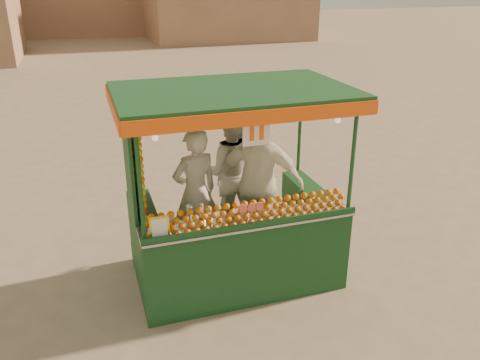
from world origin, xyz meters
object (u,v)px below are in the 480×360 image
object	(u,v)px
juice_cart	(231,224)
vendor_right	(260,183)
vendor_middle	(230,172)
vendor_left	(195,192)

from	to	relation	value
juice_cart	vendor_right	world-z (taller)	juice_cart
juice_cart	vendor_middle	distance (m)	0.81
vendor_left	vendor_right	xyz separation A→B (m)	(0.75, -0.22, 0.11)
vendor_left	vendor_middle	size ratio (longest dim) A/B	0.90
vendor_middle	vendor_right	world-z (taller)	vendor_right
vendor_middle	vendor_left	bearing A→B (deg)	39.86
vendor_right	vendor_middle	bearing A→B (deg)	-37.30
juice_cart	vendor_right	distance (m)	0.61
juice_cart	vendor_middle	bearing A→B (deg)	73.92
vendor_left	vendor_middle	xyz separation A→B (m)	(0.54, 0.30, 0.09)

